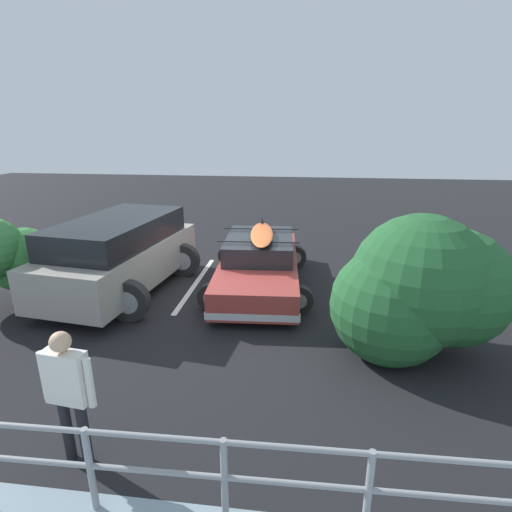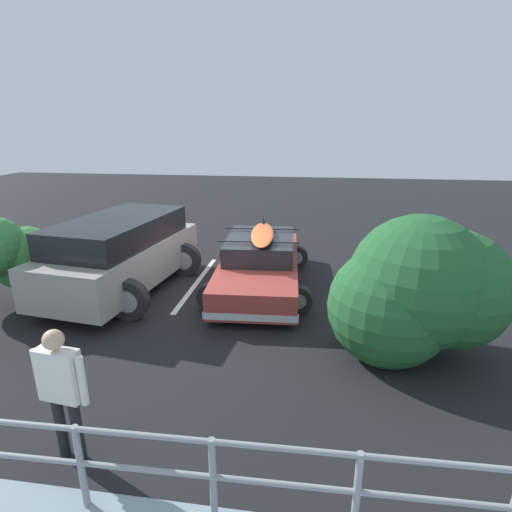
{
  "view_description": "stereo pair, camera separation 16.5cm",
  "coord_description": "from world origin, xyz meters",
  "px_view_note": "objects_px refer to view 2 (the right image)",
  "views": [
    {
      "loc": [
        -1.77,
        8.33,
        3.66
      ],
      "look_at": [
        -0.77,
        0.12,
        0.95
      ],
      "focal_mm": 28.0,
      "sensor_mm": 36.0,
      "label": 1
    },
    {
      "loc": [
        -1.93,
        8.31,
        3.66
      ],
      "look_at": [
        -0.77,
        0.12,
        0.95
      ],
      "focal_mm": 28.0,
      "sensor_mm": 36.0,
      "label": 2
    }
  ],
  "objects_px": {
    "suv_car": "(121,253)",
    "person_bystander": "(61,385)",
    "bush_near_left": "(415,294)",
    "sedan_car": "(260,263)",
    "bush_near_right": "(4,252)"
  },
  "relations": [
    {
      "from": "suv_car",
      "to": "bush_near_right",
      "type": "xyz_separation_m",
      "value": [
        1.99,
        1.1,
        0.27
      ]
    },
    {
      "from": "suv_car",
      "to": "bush_near_left",
      "type": "xyz_separation_m",
      "value": [
        -5.96,
        1.95,
        0.18
      ]
    },
    {
      "from": "person_bystander",
      "to": "suv_car",
      "type": "bearing_deg",
      "value": -71.05
    },
    {
      "from": "sedan_car",
      "to": "bush_near_left",
      "type": "relative_size",
      "value": 1.59
    },
    {
      "from": "sedan_car",
      "to": "bush_near_left",
      "type": "height_order",
      "value": "bush_near_left"
    },
    {
      "from": "bush_near_left",
      "to": "suv_car",
      "type": "bearing_deg",
      "value": -18.07
    },
    {
      "from": "bush_near_left",
      "to": "person_bystander",
      "type": "bearing_deg",
      "value": 33.52
    },
    {
      "from": "suv_car",
      "to": "person_bystander",
      "type": "bearing_deg",
      "value": 108.95
    },
    {
      "from": "person_bystander",
      "to": "bush_near_right",
      "type": "height_order",
      "value": "bush_near_right"
    },
    {
      "from": "sedan_car",
      "to": "suv_car",
      "type": "bearing_deg",
      "value": 12.6
    },
    {
      "from": "suv_car",
      "to": "person_bystander",
      "type": "height_order",
      "value": "suv_car"
    },
    {
      "from": "bush_near_right",
      "to": "bush_near_left",
      "type": "bearing_deg",
      "value": 173.95
    },
    {
      "from": "person_bystander",
      "to": "bush_near_left",
      "type": "distance_m",
      "value": 5.18
    },
    {
      "from": "suv_car",
      "to": "sedan_car",
      "type": "bearing_deg",
      "value": -167.4
    },
    {
      "from": "sedan_car",
      "to": "bush_near_left",
      "type": "distance_m",
      "value": 3.93
    }
  ]
}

